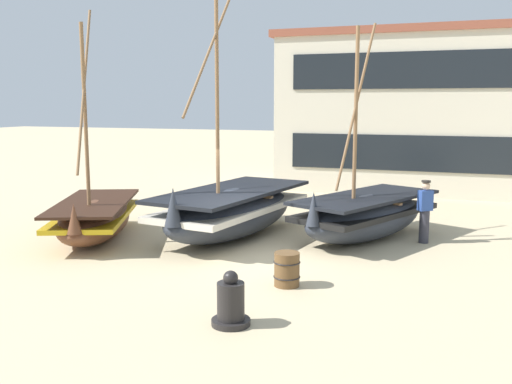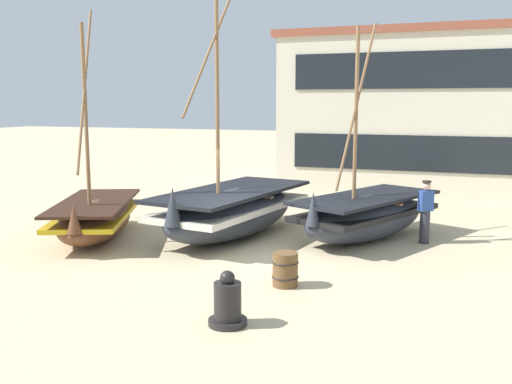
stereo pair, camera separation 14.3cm
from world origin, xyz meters
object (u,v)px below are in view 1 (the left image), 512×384
(fishing_boat_near_left, at_px, (365,215))
(fisherman_by_hull, at_px, (425,212))
(fishing_boat_centre_large, at_px, (231,211))
(harbor_building_main, at_px, (410,111))
(fishing_boat_far_right, at_px, (94,218))
(capstan_winch, at_px, (231,304))
(wooden_barrel, at_px, (287,269))

(fishing_boat_near_left, distance_m, fisherman_by_hull, 1.57)
(fishing_boat_centre_large, relative_size, harbor_building_main, 0.70)
(fishing_boat_centre_large, bearing_deg, fishing_boat_far_right, -156.78)
(harbor_building_main, bearing_deg, capstan_winch, -94.36)
(fishing_boat_far_right, height_order, capstan_winch, fishing_boat_far_right)
(fisherman_by_hull, bearing_deg, harbor_building_main, 97.61)
(fishing_boat_centre_large, relative_size, capstan_winch, 8.09)
(fishing_boat_centre_large, height_order, capstan_winch, fishing_boat_centre_large)
(fishing_boat_near_left, height_order, harbor_building_main, harbor_building_main)
(fishing_boat_far_right, bearing_deg, fisherman_by_hull, 16.62)
(fishing_boat_centre_large, distance_m, fisherman_by_hull, 5.23)
(wooden_barrel, bearing_deg, fishing_boat_far_right, 160.57)
(capstan_winch, bearing_deg, fishing_boat_centre_large, 112.07)
(fishing_boat_near_left, height_order, fishing_boat_centre_large, fishing_boat_centre_large)
(fishing_boat_far_right, bearing_deg, wooden_barrel, -19.43)
(fisherman_by_hull, bearing_deg, fishing_boat_far_right, -163.38)
(fishing_boat_centre_large, height_order, fisherman_by_hull, fishing_boat_centre_large)
(capstan_winch, height_order, harbor_building_main, harbor_building_main)
(fisherman_by_hull, relative_size, capstan_winch, 1.78)
(capstan_winch, bearing_deg, fishing_boat_far_right, 142.60)
(fishing_boat_far_right, bearing_deg, fishing_boat_centre_large, 23.22)
(harbor_building_main, bearing_deg, wooden_barrel, -93.93)
(fishing_boat_centre_large, distance_m, fishing_boat_far_right, 3.77)
(fishing_boat_far_right, relative_size, capstan_winch, 6.53)
(fishing_boat_far_right, xyz_separation_m, capstan_winch, (5.89, -4.50, -0.22))
(fishing_boat_near_left, bearing_deg, harbor_building_main, 88.97)
(fishing_boat_centre_large, height_order, wooden_barrel, fishing_boat_centre_large)
(fishing_boat_near_left, relative_size, capstan_winch, 6.10)
(capstan_winch, bearing_deg, wooden_barrel, 82.91)
(capstan_winch, distance_m, wooden_barrel, 2.34)
(fishing_boat_near_left, relative_size, fishing_boat_centre_large, 0.75)
(fishing_boat_near_left, height_order, wooden_barrel, fishing_boat_near_left)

